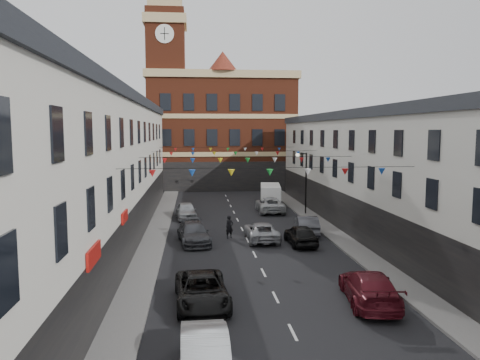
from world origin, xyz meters
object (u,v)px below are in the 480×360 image
object	(u,v)px
car_left_b	(205,357)
car_right_c	(369,287)
car_left_d	(194,233)
car_right_f	(270,205)
car_right_e	(307,225)
pedestrian	(230,227)
moving_car	(261,231)
car_left_c	(202,291)
car_right_d	(301,235)
white_van	(270,196)
street_lamp	(304,175)
car_left_e	(186,211)

from	to	relation	value
car_left_b	car_right_c	size ratio (longest dim) A/B	0.85
car_left_d	car_right_f	world-z (taller)	car_right_f
car_right_e	pedestrian	size ratio (longest dim) A/B	2.60
car_right_c	car_right_e	distance (m)	14.82
moving_car	pedestrian	size ratio (longest dim) A/B	2.84
car_left_c	pedestrian	world-z (taller)	pedestrian
car_right_d	car_right_f	size ratio (longest dim) A/B	0.80
car_left_d	moving_car	size ratio (longest dim) A/B	1.04
car_right_c	car_right_f	bearing A→B (deg)	-80.81
car_left_b	car_right_f	world-z (taller)	car_left_b
white_van	car_right_d	bearing A→B (deg)	-84.36
pedestrian	street_lamp	bearing A→B (deg)	24.55
street_lamp	car_right_d	world-z (taller)	street_lamp
car_left_d	car_left_e	bearing A→B (deg)	86.92
car_left_c	street_lamp	bearing A→B (deg)	62.54
car_right_c	white_van	size ratio (longest dim) A/B	1.02
pedestrian	car_left_e	bearing A→B (deg)	87.51
car_left_c	pedestrian	xyz separation A→B (m)	(2.32, 13.54, 0.14)
street_lamp	car_left_d	bearing A→B (deg)	-135.03
car_left_b	car_right_d	size ratio (longest dim) A/B	1.06
car_left_c	car_right_c	xyz separation A→B (m)	(7.84, -0.49, 0.06)
pedestrian	car_left_c	bearing A→B (deg)	-124.73
white_van	car_left_b	bearing A→B (deg)	-95.12
white_van	street_lamp	bearing A→B (deg)	-57.88
car_right_d	pedestrian	bearing A→B (deg)	-29.52
car_left_e	white_van	world-z (taller)	white_van
street_lamp	car_left_e	size ratio (longest dim) A/B	1.35
car_left_e	street_lamp	bearing A→B (deg)	-0.72
car_left_e	car_right_e	world-z (taller)	car_left_e
car_right_e	car_left_b	bearing A→B (deg)	74.97
street_lamp	pedestrian	xyz separation A→B (m)	(-7.83, -9.18, -3.04)
moving_car	white_van	distance (m)	15.61
car_right_c	car_right_e	bearing A→B (deg)	-84.66
white_van	pedestrian	size ratio (longest dim) A/B	3.04
car_left_c	car_left_e	world-z (taller)	car_left_e
car_left_e	moving_car	size ratio (longest dim) A/B	0.90
car_left_e	car_right_f	bearing A→B (deg)	12.76
car_right_d	car_right_e	size ratio (longest dim) A/B	0.96
car_left_b	moving_car	size ratio (longest dim) A/B	0.93
car_right_d	car_right_f	distance (m)	13.54
car_right_e	street_lamp	bearing A→B (deg)	-94.31
car_right_e	car_left_e	bearing A→B (deg)	-30.81
moving_car	street_lamp	bearing A→B (deg)	-119.17
moving_car	car_left_d	bearing A→B (deg)	4.22
street_lamp	car_left_c	xyz separation A→B (m)	(-10.15, -22.72, -3.18)
car_left_c	car_right_e	world-z (taller)	car_right_e
white_van	pedestrian	distance (m)	15.37
car_left_e	moving_car	distance (m)	10.75
car_left_d	car_right_d	bearing A→B (deg)	-16.64
car_right_c	car_right_f	size ratio (longest dim) A/B	0.99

